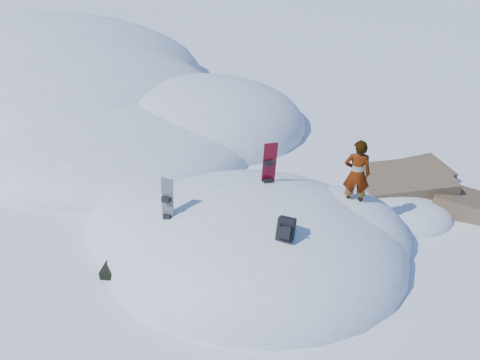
% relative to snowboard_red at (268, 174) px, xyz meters
% --- Properties ---
extents(ground, '(120.00, 120.00, 0.00)m').
position_rel_snowboard_red_xyz_m(ground, '(-0.15, -0.77, -1.64)').
color(ground, white).
rests_on(ground, ground).
extents(snow_mound, '(8.00, 6.00, 3.00)m').
position_rel_snowboard_red_xyz_m(snow_mound, '(-0.32, -0.53, -1.64)').
color(snow_mound, white).
rests_on(snow_mound, ground).
extents(snow_ridge, '(21.50, 18.50, 6.40)m').
position_rel_snowboard_red_xyz_m(snow_ridge, '(-10.59, 9.07, -1.64)').
color(snow_ridge, white).
rests_on(snow_ridge, ground).
extents(rock_outcrop, '(4.68, 4.41, 1.68)m').
position_rel_snowboard_red_xyz_m(rock_outcrop, '(3.57, 2.24, -1.62)').
color(rock_outcrop, brown).
rests_on(rock_outcrop, ground).
extents(snowboard_red, '(0.42, 0.41, 1.71)m').
position_rel_snowboard_red_xyz_m(snowboard_red, '(0.00, 0.00, 0.00)').
color(snowboard_red, red).
rests_on(snowboard_red, snow_mound).
extents(snowboard_dark, '(0.29, 0.22, 1.45)m').
position_rel_snowboard_red_xyz_m(snowboard_dark, '(-1.90, -1.63, -0.24)').
color(snowboard_dark, black).
rests_on(snowboard_dark, snow_mound).
extents(backpack, '(0.38, 0.45, 0.54)m').
position_rel_snowboard_red_xyz_m(backpack, '(0.68, -2.02, -0.13)').
color(backpack, black).
rests_on(backpack, snow_mound).
extents(gear_pile, '(0.87, 0.66, 0.23)m').
position_rel_snowboard_red_xyz_m(gear_pile, '(-2.84, -2.26, -1.52)').
color(gear_pile, black).
rests_on(gear_pile, ground).
extents(person, '(0.61, 0.41, 1.63)m').
position_rel_snowboard_red_xyz_m(person, '(1.99, 0.01, 0.22)').
color(person, slate).
rests_on(person, snow_mound).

